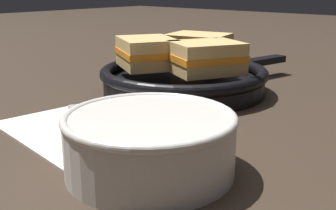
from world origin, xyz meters
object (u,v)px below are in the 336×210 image
object	(u,v)px
soup_bowl	(150,139)
spoon	(111,126)
sandwich_far_left	(207,58)
sandwich_near_right	(147,53)
sandwich_near_left	(198,47)
skillet	(185,79)

from	to	relation	value
soup_bowl	spoon	world-z (taller)	soup_bowl
sandwich_far_left	sandwich_near_right	bearing A→B (deg)	-165.22
soup_bowl	spoon	size ratio (longest dim) A/B	1.08
sandwich_far_left	sandwich_near_left	bearing A→B (deg)	134.78
spoon	sandwich_near_left	size ratio (longest dim) A/B	1.28
sandwich_near_left	sandwich_far_left	world-z (taller)	same
spoon	sandwich_near_right	world-z (taller)	sandwich_near_right
sandwich_near_left	sandwich_near_right	distance (m)	0.10
skillet	sandwich_far_left	size ratio (longest dim) A/B	3.00
sandwich_near_right	sandwich_far_left	world-z (taller)	same
skillet	sandwich_far_left	distance (m)	0.07
skillet	sandwich_far_left	bearing A→B (deg)	-17.31
spoon	sandwich_far_left	size ratio (longest dim) A/B	1.18
spoon	skillet	size ratio (longest dim) A/B	0.39
spoon	sandwich_far_left	world-z (taller)	sandwich_far_left
sandwich_near_left	sandwich_near_right	size ratio (longest dim) A/B	0.91
sandwich_near_left	sandwich_far_left	size ratio (longest dim) A/B	0.92
sandwich_near_right	sandwich_far_left	distance (m)	0.10
sandwich_far_left	spoon	bearing A→B (deg)	-89.71
sandwich_near_right	skillet	bearing A→B (deg)	45.92
skillet	sandwich_near_right	size ratio (longest dim) A/B	2.98
soup_bowl	sandwich_near_left	world-z (taller)	sandwich_near_left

